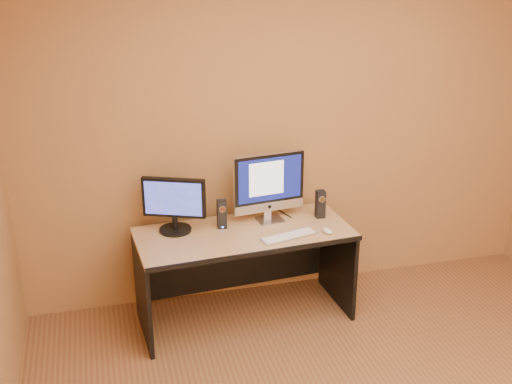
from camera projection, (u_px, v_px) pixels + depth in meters
walls at (423, 245)px, 2.89m from camera, size 4.00×4.00×2.60m
desk at (245, 275)px, 4.58m from camera, size 1.53×0.75×0.69m
imac at (270, 188)px, 4.53m from camera, size 0.55×0.26×0.51m
second_monitor at (174, 205)px, 4.39m from camera, size 0.50×0.38×0.39m
speaker_left at (222, 214)px, 4.48m from camera, size 0.07×0.07×0.20m
speaker_right at (320, 204)px, 4.65m from camera, size 0.07×0.07×0.20m
keyboard at (289, 236)px, 4.37m from camera, size 0.41×0.20×0.02m
mouse at (327, 231)px, 4.43m from camera, size 0.07×0.10×0.03m
cable_a at (283, 213)px, 4.75m from camera, size 0.07×0.20×0.01m
cable_b at (269, 212)px, 4.76m from camera, size 0.03×0.17×0.01m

